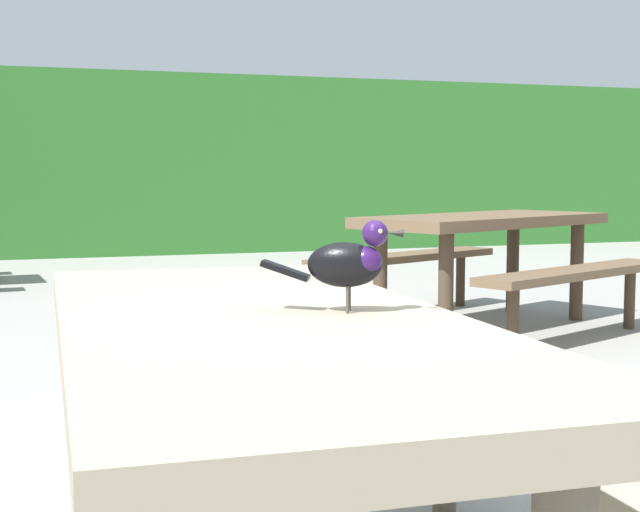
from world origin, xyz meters
The scene contains 4 objects.
hedge_wall centered at (0.00, 10.55, 1.12)m, with size 28.00×2.24×2.24m, color #2D6B28.
picnic_table_foreground centered at (-0.20, -0.12, 0.56)m, with size 1.75×1.83×0.74m.
bird_grackle centered at (-0.02, -0.17, 0.84)m, with size 0.26×0.16×0.18m.
picnic_table_mid_left centered at (2.32, 3.49, 0.56)m, with size 2.24×2.22×0.74m.
Camera 1 is at (-0.67, -1.87, 1.02)m, focal length 51.82 mm.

